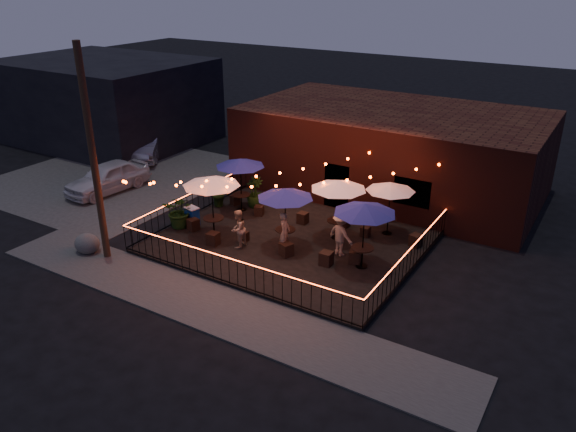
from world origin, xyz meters
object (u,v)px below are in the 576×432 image
(cafe_table_2, at_px, (285,194))
(cafe_table_4, at_px, (365,209))
(cooler, at_px, (192,216))
(boulder, at_px, (87,244))
(cafe_table_5, at_px, (390,188))
(cafe_table_1, at_px, (240,163))
(cafe_table_0, at_px, (211,182))
(utility_pole, at_px, (93,157))
(cafe_table_3, at_px, (338,186))

(cafe_table_2, height_order, cafe_table_4, cafe_table_4)
(cooler, bearing_deg, boulder, -104.33)
(cafe_table_5, relative_size, boulder, 2.70)
(cafe_table_1, distance_m, cafe_table_5, 6.66)
(cafe_table_0, height_order, cooler, cafe_table_0)
(cafe_table_5, xyz_separation_m, cooler, (-7.38, -3.53, -1.60))
(cafe_table_2, height_order, cooler, cafe_table_2)
(cooler, height_order, boulder, cooler)
(cafe_table_1, bearing_deg, cooler, -108.65)
(cafe_table_0, distance_m, cooler, 2.43)
(cafe_table_5, bearing_deg, utility_pole, -139.28)
(cafe_table_5, bearing_deg, cafe_table_4, -84.77)
(cafe_table_2, bearing_deg, cafe_table_1, 149.91)
(cafe_table_3, xyz_separation_m, boulder, (-7.78, -5.97, -2.02))
(cafe_table_2, relative_size, cafe_table_5, 1.02)
(cafe_table_2, xyz_separation_m, boulder, (-6.42, -4.21, -1.96))
(cooler, bearing_deg, cafe_table_2, 17.07)
(cafe_table_5, distance_m, boulder, 12.08)
(cafe_table_3, bearing_deg, cafe_table_5, 42.02)
(cafe_table_0, height_order, cafe_table_4, cafe_table_0)
(utility_pole, relative_size, cafe_table_4, 3.21)
(cafe_table_1, height_order, boulder, cafe_table_1)
(utility_pole, bearing_deg, cafe_table_3, 40.41)
(utility_pole, bearing_deg, cafe_table_2, 36.50)
(utility_pole, bearing_deg, cooler, 74.08)
(cafe_table_2, xyz_separation_m, cafe_table_3, (1.35, 1.76, 0.06))
(cafe_table_3, relative_size, cafe_table_4, 1.00)
(utility_pole, xyz_separation_m, cafe_table_5, (8.45, 7.27, -1.84))
(cafe_table_0, relative_size, boulder, 2.97)
(cafe_table_3, bearing_deg, cafe_table_2, -127.49)
(cafe_table_1, xyz_separation_m, cafe_table_4, (6.85, -2.01, 0.07))
(cafe_table_1, xyz_separation_m, cafe_table_3, (4.97, -0.33, 0.04))
(cafe_table_4, height_order, boulder, cafe_table_4)
(cafe_table_0, xyz_separation_m, cafe_table_3, (4.35, 2.43, -0.08))
(utility_pole, distance_m, boulder, 3.74)
(cooler, bearing_deg, cafe_table_0, -0.49)
(cafe_table_0, height_order, boulder, cafe_table_0)
(cafe_table_2, distance_m, cafe_table_5, 4.35)
(cafe_table_1, height_order, cafe_table_2, cafe_table_1)
(cafe_table_1, relative_size, boulder, 3.01)
(boulder, bearing_deg, cafe_table_3, 37.52)
(cafe_table_3, bearing_deg, cooler, -160.11)
(cafe_table_0, distance_m, cafe_table_3, 4.98)
(cafe_table_3, bearing_deg, utility_pole, -139.59)
(cafe_table_1, height_order, cooler, cafe_table_1)
(cafe_table_4, distance_m, cooler, 7.90)
(boulder, bearing_deg, cooler, 62.85)
(cafe_table_4, distance_m, cafe_table_5, 3.14)
(cafe_table_4, bearing_deg, cooler, -176.88)
(cooler, relative_size, boulder, 0.83)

